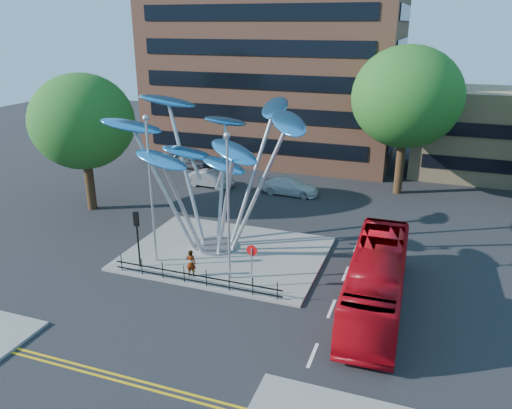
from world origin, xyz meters
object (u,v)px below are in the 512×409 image
at_px(street_lamp_right, 228,195).
at_px(parked_car_right, 290,186).
at_px(pedestrian, 191,263).
at_px(leaf_sculpture, 212,143).
at_px(parked_car_left, 189,160).
at_px(traffic_light_island, 137,228).
at_px(street_lamp_left, 150,178).
at_px(no_entry_sign_island, 252,259).
at_px(tree_right, 407,97).
at_px(tree_left, 82,122).
at_px(red_bus, 376,280).
at_px(parked_car_mid, 210,179).

bearing_deg(street_lamp_right, parked_car_right, 93.84).
height_order(pedestrian, parked_car_right, pedestrian).
bearing_deg(leaf_sculpture, parked_car_right, 82.71).
bearing_deg(parked_car_left, leaf_sculpture, -145.04).
distance_m(leaf_sculpture, traffic_light_island, 6.65).
height_order(street_lamp_left, traffic_light_island, street_lamp_left).
relative_size(no_entry_sign_island, pedestrian, 1.54).
distance_m(tree_right, parked_car_left, 21.57).
relative_size(street_lamp_left, traffic_light_island, 2.57).
xyz_separation_m(tree_right, tree_left, (-22.00, -12.00, -1.24)).
bearing_deg(tree_left, leaf_sculpture, -15.55).
xyz_separation_m(leaf_sculpture, parked_car_right, (1.52, 11.90, -6.17)).
distance_m(leaf_sculpture, red_bus, 12.41).
height_order(tree_left, street_lamp_left, tree_left).
distance_m(no_entry_sign_island, parked_car_right, 16.31).
bearing_deg(parked_car_mid, pedestrian, -156.36).
distance_m(red_bus, parked_car_mid, 22.29).
bearing_deg(tree_left, parked_car_mid, 52.63).
height_order(street_lamp_left, no_entry_sign_island, street_lamp_left).
xyz_separation_m(street_lamp_left, parked_car_right, (3.95, 15.08, -4.65)).
height_order(street_lamp_left, pedestrian, street_lamp_left).
relative_size(leaf_sculpture, no_entry_sign_island, 5.19).
distance_m(tree_right, no_entry_sign_island, 21.31).
bearing_deg(traffic_light_island, street_lamp_left, 63.43).
height_order(tree_right, street_lamp_right, tree_right).
bearing_deg(parked_car_right, leaf_sculpture, 175.15).
bearing_deg(leaf_sculpture, street_lamp_left, -127.40).
height_order(tree_right, pedestrian, tree_right).
relative_size(street_lamp_left, red_bus, 0.80).
bearing_deg(parked_car_right, no_entry_sign_island, -168.55).
xyz_separation_m(red_bus, parked_car_left, (-20.78, 20.04, -0.75)).
xyz_separation_m(pedestrian, parked_car_left, (-10.64, 20.50, -0.17)).
distance_m(street_lamp_left, parked_car_mid, 15.79).
xyz_separation_m(tree_right, red_bus, (0.50, -19.04, -6.50)).
distance_m(leaf_sculpture, street_lamp_left, 4.28).
bearing_deg(red_bus, street_lamp_left, 175.99).
bearing_deg(red_bus, street_lamp_right, 178.09).
relative_size(tree_right, street_lamp_right, 1.46).
relative_size(tree_left, street_lamp_right, 1.24).
bearing_deg(red_bus, traffic_light_island, -179.68).
bearing_deg(parked_car_left, parked_car_mid, -133.24).
distance_m(no_entry_sign_island, red_bus, 6.52).
distance_m(street_lamp_left, parked_car_left, 21.49).
bearing_deg(red_bus, parked_car_left, 134.41).
xyz_separation_m(tree_left, street_lamp_right, (14.50, -7.00, -1.70)).
bearing_deg(traffic_light_island, leaf_sculpture, 54.96).
bearing_deg(leaf_sculpture, pedestrian, -84.14).
relative_size(traffic_light_island, parked_car_left, 0.75).
height_order(tree_left, parked_car_mid, tree_left).
distance_m(tree_right, parked_car_right, 11.77).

